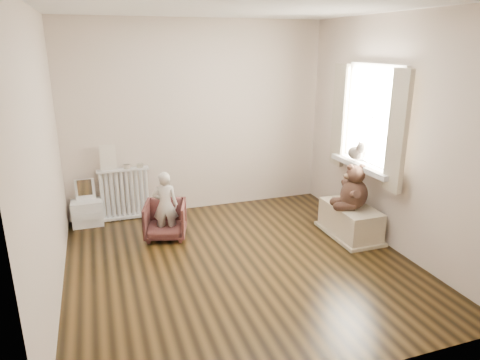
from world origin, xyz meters
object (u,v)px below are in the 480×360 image
object	(u,v)px
toy_vanity	(87,205)
child	(165,205)
radiator	(125,192)
armchair	(165,220)
teddy_bear	(355,185)
plush_cat	(356,152)
toy_bench	(350,220)

from	to	relation	value
toy_vanity	child	size ratio (longest dim) A/B	0.73
radiator	child	size ratio (longest dim) A/B	0.85
radiator	toy_vanity	world-z (taller)	radiator
radiator	child	world-z (taller)	child
armchair	teddy_bear	size ratio (longest dim) A/B	0.92
radiator	plush_cat	size ratio (longest dim) A/B	2.38
radiator	child	distance (m)	0.90
teddy_bear	plush_cat	distance (m)	0.44
child	radiator	bearing A→B (deg)	-47.00
toy_vanity	plush_cat	xyz separation A→B (m)	(3.21, -1.20, 0.72)
armchair	plush_cat	world-z (taller)	plush_cat
teddy_bear	child	bearing A→B (deg)	178.11
child	teddy_bear	size ratio (longest dim) A/B	1.55
armchair	teddy_bear	xyz separation A→B (m)	(2.15, -0.73, 0.44)
child	teddy_bear	bearing A→B (deg)	177.95
radiator	toy_bench	xyz separation A→B (m)	(2.58, -1.42, -0.19)
armchair	plush_cat	distance (m)	2.48
child	toy_bench	bearing A→B (deg)	179.26
toy_vanity	toy_bench	size ratio (longest dim) A/B	0.75
teddy_bear	toy_bench	bearing A→B (deg)	93.45
toy_vanity	toy_bench	distance (m)	3.37
armchair	toy_bench	bearing A→B (deg)	-1.95
radiator	child	bearing A→B (deg)	-62.52
child	plush_cat	distance (m)	2.41
toy_vanity	armchair	world-z (taller)	toy_vanity
toy_bench	plush_cat	world-z (taller)	plush_cat
toy_vanity	armchair	size ratio (longest dim) A/B	1.23
toy_vanity	plush_cat	distance (m)	3.50
child	toy_bench	distance (m)	2.27
child	toy_bench	size ratio (longest dim) A/B	1.02
radiator	toy_bench	world-z (taller)	radiator
radiator	plush_cat	bearing A→B (deg)	-24.37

